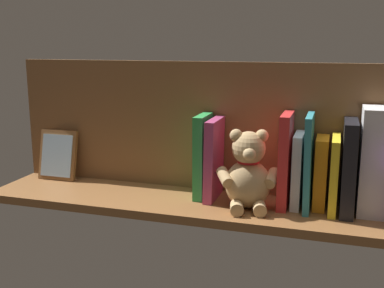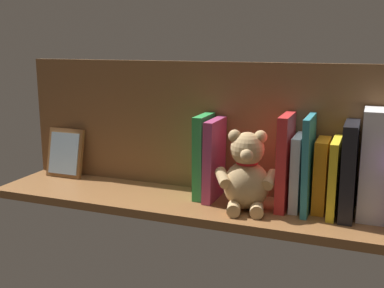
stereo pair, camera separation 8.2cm
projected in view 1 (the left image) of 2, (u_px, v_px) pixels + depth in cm
name	position (u px, v px, depth cm)	size (l,w,h in cm)	color
ground_plane	(192.00, 203.00, 122.75)	(109.75, 24.83, 2.20)	brown
shelf_back_panel	(203.00, 126.00, 128.25)	(109.75, 1.50, 35.13)	brown
dictionary_thick_white	(373.00, 161.00, 110.36)	(6.28, 10.99, 25.48)	silver
book_1	(349.00, 167.00, 111.17)	(3.13, 13.56, 22.31)	black
book_2	(334.00, 174.00, 112.73)	(1.86, 13.15, 18.15)	yellow
book_3	(321.00, 173.00, 115.20)	(2.95, 9.92, 17.59)	orange
book_4	(309.00, 162.00, 113.83)	(1.53, 13.39, 23.25)	teal
book_5	(298.00, 170.00, 116.16)	(2.21, 11.14, 18.30)	silver
book_6	(285.00, 160.00, 115.90)	(2.41, 12.44, 23.24)	red
teddy_bear	(248.00, 174.00, 114.63)	(15.60, 14.29, 19.70)	tan
book_7	(214.00, 159.00, 121.49)	(2.37, 12.28, 21.00)	#B23F72
book_8	(203.00, 156.00, 122.99)	(2.57, 10.84, 21.84)	green
picture_frame_leaning	(58.00, 155.00, 139.57)	(11.84, 4.66, 14.73)	brown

